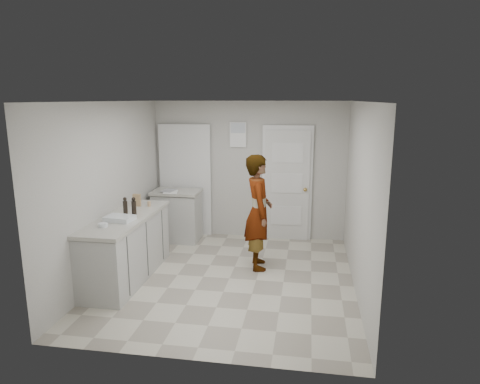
% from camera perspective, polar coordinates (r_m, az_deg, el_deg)
% --- Properties ---
extents(ground, '(4.00, 4.00, 0.00)m').
position_cam_1_polar(ground, '(6.29, -1.42, -11.44)').
color(ground, gray).
rests_on(ground, ground).
extents(room_shell, '(4.00, 4.00, 4.00)m').
position_cam_1_polar(room_shell, '(7.86, -0.10, 1.25)').
color(room_shell, '#ACAAA2').
rests_on(room_shell, ground).
extents(main_counter, '(0.64, 1.96, 0.93)m').
position_cam_1_polar(main_counter, '(6.37, -14.83, -7.43)').
color(main_counter, '#BABAB6').
rests_on(main_counter, ground).
extents(side_counter, '(0.84, 0.61, 0.93)m').
position_cam_1_polar(side_counter, '(7.86, -8.35, -3.35)').
color(side_counter, '#BABAB6').
rests_on(side_counter, ground).
extents(person, '(0.55, 0.71, 1.74)m').
position_cam_1_polar(person, '(6.42, 2.47, -2.69)').
color(person, silver).
rests_on(person, ground).
extents(cake_mix_box, '(0.12, 0.06, 0.19)m').
position_cam_1_polar(cake_mix_box, '(6.72, -13.59, -1.06)').
color(cake_mix_box, olive).
rests_on(cake_mix_box, main_counter).
extents(spice_jar, '(0.05, 0.05, 0.08)m').
position_cam_1_polar(spice_jar, '(6.67, -12.03, -1.55)').
color(spice_jar, tan).
rests_on(spice_jar, main_counter).
extents(oil_cruet_a, '(0.07, 0.07, 0.26)m').
position_cam_1_polar(oil_cruet_a, '(6.20, -13.97, -1.91)').
color(oil_cruet_a, black).
rests_on(oil_cruet_a, main_counter).
extents(oil_cruet_b, '(0.06, 0.06, 0.28)m').
position_cam_1_polar(oil_cruet_b, '(6.15, -15.04, -1.99)').
color(oil_cruet_b, black).
rests_on(oil_cruet_b, main_counter).
extents(baking_dish, '(0.40, 0.31, 0.07)m').
position_cam_1_polar(baking_dish, '(6.00, -15.75, -3.42)').
color(baking_dish, silver).
rests_on(baking_dish, main_counter).
extents(egg_bowl, '(0.12, 0.12, 0.05)m').
position_cam_1_polar(egg_bowl, '(5.78, -17.80, -4.22)').
color(egg_bowl, silver).
rests_on(egg_bowl, main_counter).
extents(papers, '(0.30, 0.36, 0.01)m').
position_cam_1_polar(papers, '(7.63, -9.24, 0.03)').
color(papers, white).
rests_on(papers, side_counter).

